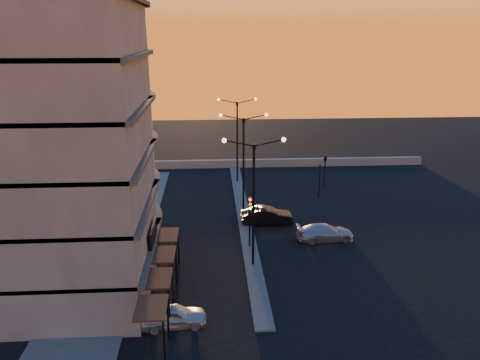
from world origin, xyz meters
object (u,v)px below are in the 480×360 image
at_px(car_hatchback, 173,316).
at_px(car_sedan, 267,216).
at_px(car_wagon, 325,232).
at_px(streetlamp_mid, 244,157).
at_px(traffic_light_main, 250,214).

bearing_deg(car_hatchback, car_sedan, -31.00).
relative_size(car_hatchback, car_wagon, 0.83).
height_order(streetlamp_mid, car_hatchback, streetlamp_mid).
distance_m(streetlamp_mid, car_hatchback, 18.54).
bearing_deg(car_hatchback, traffic_light_main, -32.93).
relative_size(traffic_light_main, car_sedan, 0.93).
distance_m(traffic_light_main, car_hatchback, 11.47).
bearing_deg(car_wagon, streetlamp_mid, 42.15).
bearing_deg(car_hatchback, streetlamp_mid, -22.17).
height_order(traffic_light_main, car_hatchback, traffic_light_main).
distance_m(traffic_light_main, car_sedan, 5.62).
distance_m(streetlamp_mid, car_sedan, 5.70).
bearing_deg(car_wagon, car_hatchback, 129.75).
bearing_deg(car_sedan, streetlamp_mid, 39.61).
height_order(traffic_light_main, car_sedan, traffic_light_main).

